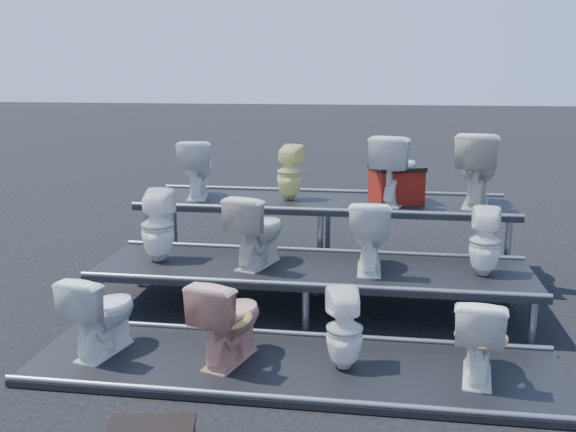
# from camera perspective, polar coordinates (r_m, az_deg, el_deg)

# --- Properties ---
(ground) EXTENTS (80.00, 80.00, 0.00)m
(ground) POSITION_cam_1_polar(r_m,az_deg,el_deg) (6.42, 2.10, -8.49)
(ground) COLOR black
(ground) RESTS_ON ground
(tier_front) EXTENTS (4.20, 1.20, 0.06)m
(tier_front) POSITION_cam_1_polar(r_m,az_deg,el_deg) (5.22, 0.47, -13.31)
(tier_front) COLOR black
(tier_front) RESTS_ON ground
(tier_mid) EXTENTS (4.20, 1.20, 0.46)m
(tier_mid) POSITION_cam_1_polar(r_m,az_deg,el_deg) (6.34, 2.12, -6.55)
(tier_mid) COLOR black
(tier_mid) RESTS_ON ground
(tier_back) EXTENTS (4.20, 1.20, 0.86)m
(tier_back) POSITION_cam_1_polar(r_m,az_deg,el_deg) (7.52, 3.24, -1.85)
(tier_back) COLOR black
(tier_back) RESTS_ON ground
(toilet_0) EXTENTS (0.52, 0.74, 0.69)m
(toilet_0) POSITION_cam_1_polar(r_m,az_deg,el_deg) (5.50, -16.20, -8.23)
(toilet_0) COLOR white
(toilet_0) RESTS_ON tier_front
(toilet_1) EXTENTS (0.58, 0.78, 0.71)m
(toilet_1) POSITION_cam_1_polar(r_m,az_deg,el_deg) (5.16, -5.28, -9.06)
(toilet_1) COLOR #DFA38B
(toilet_1) RESTS_ON tier_front
(toilet_2) EXTENTS (0.35, 0.35, 0.64)m
(toilet_2) POSITION_cam_1_polar(r_m,az_deg,el_deg) (5.04, 5.05, -10.00)
(toilet_2) COLOR white
(toilet_2) RESTS_ON tier_front
(toilet_3) EXTENTS (0.45, 0.69, 0.66)m
(toilet_3) POSITION_cam_1_polar(r_m,az_deg,el_deg) (5.09, 16.60, -10.17)
(toilet_3) COLOR white
(toilet_3) RESTS_ON tier_front
(toilet_4) EXTENTS (0.34, 0.34, 0.72)m
(toilet_4) POSITION_cam_1_polar(r_m,az_deg,el_deg) (6.51, -11.53, -0.85)
(toilet_4) COLOR white
(toilet_4) RESTS_ON tier_mid
(toilet_5) EXTENTS (0.59, 0.79, 0.71)m
(toilet_5) POSITION_cam_1_polar(r_m,az_deg,el_deg) (6.25, -2.73, -1.22)
(toilet_5) COLOR beige
(toilet_5) RESTS_ON tier_mid
(toilet_6) EXTENTS (0.40, 0.69, 0.69)m
(toilet_6) POSITION_cam_1_polar(r_m,az_deg,el_deg) (6.14, 7.24, -1.66)
(toilet_6) COLOR white
(toilet_6) RESTS_ON tier_mid
(toilet_7) EXTENTS (0.32, 0.33, 0.64)m
(toilet_7) POSITION_cam_1_polar(r_m,az_deg,el_deg) (6.22, 17.12, -2.20)
(toilet_7) COLOR white
(toilet_7) RESTS_ON tier_mid
(toilet_8) EXTENTS (0.50, 0.73, 0.68)m
(toilet_8) POSITION_cam_1_polar(r_m,az_deg,el_deg) (7.65, -8.15, 4.20)
(toilet_8) COLOR white
(toilet_8) RESTS_ON tier_back
(toilet_9) EXTENTS (0.34, 0.35, 0.64)m
(toilet_9) POSITION_cam_1_polar(r_m,az_deg,el_deg) (7.41, 0.12, 3.88)
(toilet_9) COLOR #F0EB94
(toilet_9) RESTS_ON tier_back
(toilet_10) EXTENTS (0.64, 0.86, 0.78)m
(toilet_10) POSITION_cam_1_polar(r_m,az_deg,el_deg) (7.33, 9.57, 4.15)
(toilet_10) COLOR white
(toilet_10) RESTS_ON tier_back
(toilet_11) EXTENTS (0.60, 0.88, 0.82)m
(toilet_11) POSITION_cam_1_polar(r_m,az_deg,el_deg) (7.39, 16.43, 4.05)
(toilet_11) COLOR beige
(toilet_11) RESTS_ON tier_back
(red_crate) EXTENTS (0.64, 0.58, 0.37)m
(red_crate) POSITION_cam_1_polar(r_m,az_deg,el_deg) (7.35, 9.59, 2.58)
(red_crate) COLOR maroon
(red_crate) RESTS_ON tier_back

